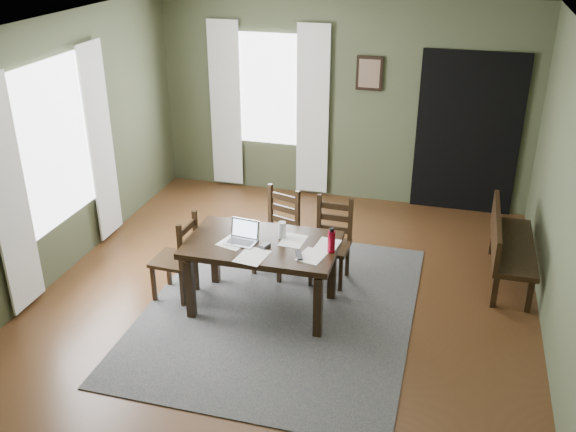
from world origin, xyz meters
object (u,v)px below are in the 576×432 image
(chair_back_right, at_px, (331,242))
(water_bottle, at_px, (331,241))
(bench, at_px, (507,242))
(dining_table, at_px, (262,250))
(chair_end, at_px, (178,258))
(laptop, at_px, (243,236))
(chair_back_left, at_px, (277,233))

(chair_back_right, bearing_deg, water_bottle, -76.78)
(bench, relative_size, water_bottle, 5.57)
(chair_back_right, height_order, water_bottle, water_bottle)
(bench, xyz_separation_m, water_bottle, (-1.65, -1.22, 0.39))
(dining_table, height_order, chair_end, chair_end)
(dining_table, xyz_separation_m, laptop, (-0.19, -0.02, 0.14))
(dining_table, bearing_deg, chair_back_right, 52.81)
(chair_back_right, height_order, bench, chair_back_right)
(laptop, height_order, water_bottle, water_bottle)
(chair_back_left, bearing_deg, dining_table, -67.28)
(chair_end, xyz_separation_m, chair_back_left, (0.81, 0.79, 0.01))
(water_bottle, bearing_deg, chair_back_right, 101.14)
(bench, height_order, laptop, laptop)
(chair_back_left, height_order, chair_back_right, chair_back_left)
(chair_back_right, bearing_deg, dining_table, -124.38)
(laptop, distance_m, water_bottle, 0.87)
(chair_end, relative_size, laptop, 2.87)
(laptop, bearing_deg, bench, 32.42)
(dining_table, distance_m, laptop, 0.24)
(dining_table, bearing_deg, chair_end, -178.76)
(chair_back_left, bearing_deg, chair_back_right, 14.03)
(chair_end, bearing_deg, bench, 113.93)
(bench, bearing_deg, water_bottle, 126.46)
(dining_table, xyz_separation_m, chair_end, (-0.89, -0.03, -0.20))
(chair_back_left, bearing_deg, laptop, -81.28)
(bench, bearing_deg, chair_end, 111.02)
(chair_back_left, bearing_deg, water_bottle, -28.44)
(chair_back_right, relative_size, laptop, 2.88)
(bench, distance_m, laptop, 2.82)
(chair_back_left, xyz_separation_m, chair_back_right, (0.60, -0.04, -0.01))
(dining_table, relative_size, chair_back_left, 1.56)
(chair_back_right, bearing_deg, chair_back_left, 178.77)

